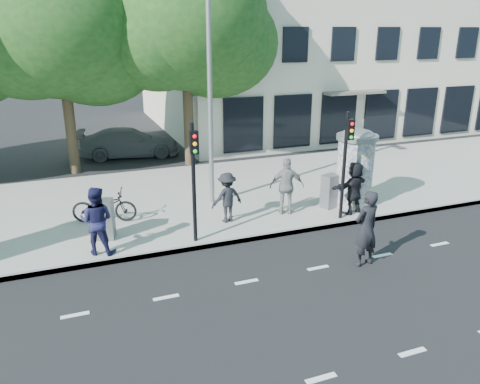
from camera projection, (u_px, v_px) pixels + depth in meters
name	position (u px, v px, depth m)	size (l,w,h in m)	color
ground	(270.00, 312.00, 10.23)	(120.00, 120.00, 0.00)	black
sidewalk	(184.00, 199.00, 16.83)	(40.00, 8.00, 0.15)	gray
curb	(219.00, 244.00, 13.34)	(40.00, 0.10, 0.16)	slate
lane_dash_near	(321.00, 378.00, 8.29)	(32.00, 0.12, 0.01)	silver
lane_dash_far	(247.00, 282.00, 11.47)	(32.00, 0.12, 0.01)	silver
ad_column_right	(355.00, 166.00, 15.62)	(1.36, 1.36, 2.65)	beige
traffic_pole_near	(194.00, 171.00, 12.65)	(0.22, 0.31, 3.40)	black
traffic_pole_far	(346.00, 155.00, 14.26)	(0.22, 0.31, 3.40)	black
street_lamp	(210.00, 65.00, 14.79)	(0.25, 0.93, 8.00)	slate
tree_near_left	(58.00, 24.00, 18.28)	(6.80, 6.80, 8.97)	#38281C
tree_center	(185.00, 18.00, 19.53)	(7.00, 7.00, 9.30)	#38281C
building	(314.00, 28.00, 29.95)	(20.30, 15.85, 12.00)	beige
ped_c	(97.00, 221.00, 12.34)	(0.91, 0.71, 1.87)	#19183E
ped_d	(227.00, 197.00, 14.47)	(1.03, 0.59, 1.59)	black
ped_e	(287.00, 186.00, 15.05)	(1.10, 0.63, 1.88)	gray
ped_f	(354.00, 188.00, 15.12)	(1.61, 0.58, 1.74)	black
man_road	(366.00, 229.00, 12.00)	(0.75, 0.49, 2.05)	black
bicycle	(104.00, 206.00, 14.54)	(1.99, 0.69, 1.04)	black
cabinet_left	(103.00, 219.00, 13.32)	(0.57, 0.41, 1.19)	slate
cabinet_right	(330.00, 191.00, 15.69)	(0.55, 0.40, 1.15)	slate
car_right	(129.00, 142.00, 22.69)	(4.73, 1.92, 1.37)	#595A60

